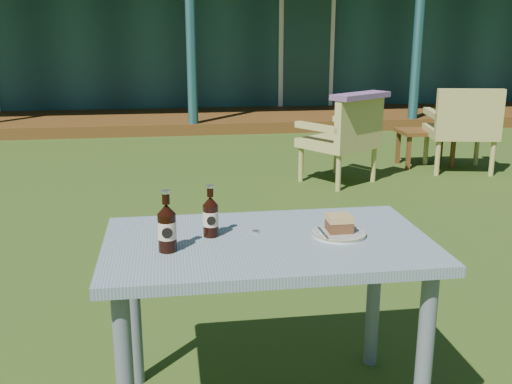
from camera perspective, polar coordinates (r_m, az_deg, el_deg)
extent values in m
plane|color=#334916|center=(3.95, -2.75, -6.50)|extent=(80.00, 80.00, 0.00)
cube|color=#194143|center=(13.15, -7.07, 14.57)|extent=(15.00, 6.00, 2.60)
cube|color=#553414|center=(9.36, -6.18, 6.78)|extent=(15.00, 1.80, 0.16)
cylinder|color=#194143|center=(8.46, -6.18, 13.66)|extent=(0.14, 0.14, 2.45)
cylinder|color=#194143|center=(9.19, 15.12, 13.37)|extent=(0.14, 0.14, 2.45)
cube|color=white|center=(10.41, 4.80, 12.78)|extent=(0.95, 0.06, 2.00)
cube|color=#193D38|center=(10.38, 4.84, 12.77)|extent=(0.80, 0.04, 1.85)
cube|color=slate|center=(2.22, 1.13, -5.04)|extent=(1.20, 0.70, 0.04)
cylinder|color=slate|center=(2.12, -12.33, -17.39)|extent=(0.06, 0.06, 0.68)
cylinder|color=slate|center=(2.28, 15.73, -15.06)|extent=(0.06, 0.06, 0.68)
cylinder|color=slate|center=(2.59, -11.58, -10.93)|extent=(0.06, 0.06, 0.68)
cylinder|color=slate|center=(2.72, 11.14, -9.52)|extent=(0.06, 0.06, 0.68)
cylinder|color=silver|center=(2.27, 7.90, -3.94)|extent=(0.20, 0.20, 0.01)
cylinder|color=olive|center=(2.27, 7.90, -3.82)|extent=(0.20, 0.20, 0.00)
cube|color=#4F2E19|center=(2.27, 7.92, -3.22)|extent=(0.09, 0.08, 0.04)
cube|color=tan|center=(2.26, 7.95, -2.48)|extent=(0.09, 0.09, 0.02)
cube|color=silver|center=(2.25, 6.38, -3.90)|extent=(0.02, 0.14, 0.00)
cylinder|color=black|center=(2.23, -4.33, -2.74)|extent=(0.06, 0.06, 0.12)
cone|color=black|center=(2.21, -4.37, -0.85)|extent=(0.06, 0.06, 0.03)
cylinder|color=black|center=(2.20, -4.39, -0.01)|extent=(0.02, 0.02, 0.03)
cylinder|color=silver|center=(2.20, -4.40, 0.52)|extent=(0.03, 0.03, 0.01)
cylinder|color=beige|center=(2.23, -4.34, -2.52)|extent=(0.06, 0.06, 0.06)
cylinder|color=black|center=(2.20, -4.28, -2.75)|extent=(0.03, 0.00, 0.03)
cylinder|color=black|center=(2.10, -8.45, -3.86)|extent=(0.06, 0.06, 0.13)
cone|color=black|center=(2.08, -8.55, -1.62)|extent=(0.06, 0.06, 0.04)
cylinder|color=black|center=(2.06, -8.59, -0.63)|extent=(0.03, 0.03, 0.04)
cylinder|color=silver|center=(2.06, -8.61, 0.01)|extent=(0.03, 0.03, 0.01)
cylinder|color=beige|center=(2.10, -8.46, -3.59)|extent=(0.07, 0.07, 0.06)
cylinder|color=black|center=(2.07, -8.46, -3.89)|extent=(0.04, 0.00, 0.04)
cylinder|color=silver|center=(2.28, -0.02, -3.80)|extent=(0.03, 0.03, 0.01)
cube|color=tan|center=(5.89, 7.82, 4.67)|extent=(0.84, 0.83, 0.09)
cube|color=tan|center=(5.69, 9.84, 6.73)|extent=(0.56, 0.40, 0.41)
cube|color=tan|center=(6.09, 9.45, 6.65)|extent=(0.35, 0.49, 0.06)
cube|color=tan|center=(5.67, 5.90, 6.15)|extent=(0.35, 0.49, 0.06)
cylinder|color=tan|center=(6.29, 7.64, 3.34)|extent=(0.05, 0.05, 0.34)
cylinder|color=tan|center=(5.91, 4.30, 2.66)|extent=(0.05, 0.05, 0.34)
cylinder|color=tan|center=(5.99, 11.14, 2.58)|extent=(0.05, 0.05, 0.34)
cylinder|color=tan|center=(5.59, 7.86, 1.81)|extent=(0.05, 0.05, 0.34)
cube|color=tan|center=(6.68, 18.84, 5.43)|extent=(0.76, 0.73, 0.09)
cube|color=tan|center=(6.39, 19.69, 7.31)|extent=(0.66, 0.20, 0.43)
cube|color=tan|center=(6.76, 21.32, 6.94)|extent=(0.18, 0.58, 0.06)
cube|color=tan|center=(6.59, 16.48, 7.17)|extent=(0.18, 0.58, 0.06)
cylinder|color=tan|center=(7.04, 20.28, 3.89)|extent=(0.05, 0.05, 0.36)
cylinder|color=tan|center=(6.89, 15.89, 4.03)|extent=(0.05, 0.05, 0.36)
cylinder|color=tan|center=(6.56, 21.59, 2.98)|extent=(0.05, 0.05, 0.36)
cylinder|color=tan|center=(6.40, 16.91, 3.11)|extent=(0.05, 0.05, 0.36)
cube|color=#6D4975|center=(5.67, 9.94, 9.02)|extent=(0.65, 0.52, 0.05)
cube|color=#553414|center=(6.79, 15.92, 5.57)|extent=(0.60, 0.40, 0.04)
cube|color=#553414|center=(6.59, 14.33, 3.63)|extent=(0.04, 0.04, 0.36)
cube|color=#553414|center=(6.80, 18.23, 3.68)|extent=(0.04, 0.04, 0.36)
cube|color=#553414|center=(6.86, 13.38, 4.14)|extent=(0.04, 0.04, 0.36)
cube|color=#553414|center=(7.06, 17.17, 4.18)|extent=(0.04, 0.04, 0.36)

